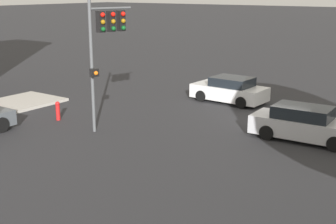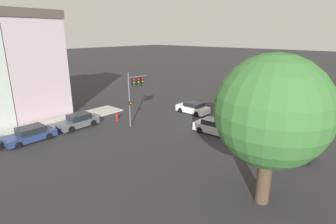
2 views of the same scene
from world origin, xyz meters
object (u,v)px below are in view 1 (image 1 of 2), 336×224
object	(u,v)px
crossing_car_1	(230,90)
fire_hydrant	(58,110)
traffic_signal	(106,35)
crossing_car_3	(305,124)

from	to	relation	value
crossing_car_1	fire_hydrant	bearing A→B (deg)	60.77
traffic_signal	crossing_car_3	world-z (taller)	traffic_signal
crossing_car_1	crossing_car_3	distance (m)	7.20
crossing_car_3	crossing_car_1	bearing A→B (deg)	141.25
crossing_car_3	fire_hydrant	size ratio (longest dim) A/B	4.95
traffic_signal	crossing_car_3	size ratio (longest dim) A/B	1.28
crossing_car_1	fire_hydrant	size ratio (longest dim) A/B	4.53
traffic_signal	crossing_car_3	bearing A→B (deg)	38.61
crossing_car_1	fire_hydrant	world-z (taller)	crossing_car_1
crossing_car_1	traffic_signal	bearing A→B (deg)	77.76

